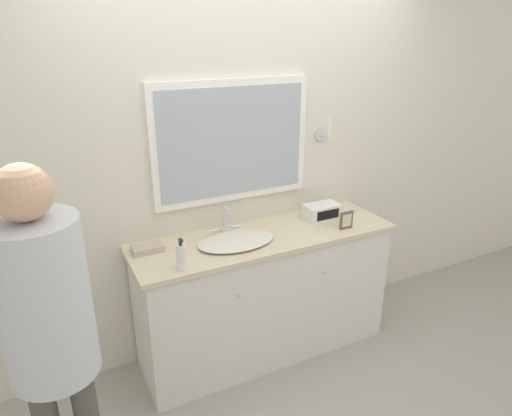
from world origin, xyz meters
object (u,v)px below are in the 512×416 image
object	(u,v)px
soap_bottle	(181,257)
person	(47,317)
appliance_box	(322,211)
picture_frame	(346,220)
sink_basin	(236,240)

from	to	relation	value
soap_bottle	person	size ratio (longest dim) A/B	0.11
appliance_box	picture_frame	distance (m)	0.23
sink_basin	appliance_box	world-z (taller)	sink_basin
soap_bottle	person	bearing A→B (deg)	-148.15
sink_basin	appliance_box	distance (m)	0.72
sink_basin	picture_frame	world-z (taller)	sink_basin
sink_basin	person	distance (m)	1.27
soap_bottle	picture_frame	distance (m)	1.16
sink_basin	soap_bottle	bearing A→B (deg)	-157.18
picture_frame	person	bearing A→B (deg)	-165.81
soap_bottle	person	world-z (taller)	person
picture_frame	person	xyz separation A→B (m)	(-1.86, -0.47, 0.11)
soap_bottle	person	distance (m)	0.83
picture_frame	sink_basin	bearing A→B (deg)	169.77
picture_frame	person	world-z (taller)	person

